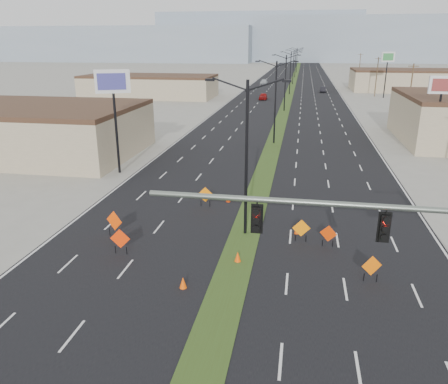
% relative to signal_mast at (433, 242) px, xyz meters
% --- Properties ---
extents(ground, '(600.00, 600.00, 0.00)m').
position_rel_signal_mast_xyz_m(ground, '(-8.56, -2.00, -4.79)').
color(ground, gray).
rests_on(ground, ground).
extents(road_surface, '(25.00, 400.00, 0.02)m').
position_rel_signal_mast_xyz_m(road_surface, '(-8.56, 98.00, -4.79)').
color(road_surface, black).
rests_on(road_surface, ground).
extents(median_strip, '(2.00, 400.00, 0.04)m').
position_rel_signal_mast_xyz_m(median_strip, '(-8.56, 98.00, -4.79)').
color(median_strip, '#344418').
rests_on(median_strip, ground).
extents(building_sw_far, '(30.00, 14.00, 4.50)m').
position_rel_signal_mast_xyz_m(building_sw_far, '(-40.56, 83.00, -2.54)').
color(building_sw_far, tan).
rests_on(building_sw_far, ground).
extents(building_se_far, '(44.00, 16.00, 5.00)m').
position_rel_signal_mast_xyz_m(building_se_far, '(29.44, 108.00, -2.29)').
color(building_se_far, tan).
rests_on(building_se_far, ground).
extents(mesa_west, '(180.00, 50.00, 22.00)m').
position_rel_signal_mast_xyz_m(mesa_west, '(-128.56, 278.00, 6.21)').
color(mesa_west, '#8493A4').
rests_on(mesa_west, ground).
extents(mesa_center, '(220.00, 50.00, 28.00)m').
position_rel_signal_mast_xyz_m(mesa_center, '(31.44, 298.00, 9.21)').
color(mesa_center, '#8493A4').
rests_on(mesa_center, ground).
extents(mesa_backdrop, '(140.00, 50.00, 32.00)m').
position_rel_signal_mast_xyz_m(mesa_backdrop, '(-38.56, 318.00, 11.21)').
color(mesa_backdrop, '#8493A4').
rests_on(mesa_backdrop, ground).
extents(signal_mast, '(16.30, 0.60, 8.00)m').
position_rel_signal_mast_xyz_m(signal_mast, '(0.00, 0.00, 0.00)').
color(signal_mast, slate).
rests_on(signal_mast, ground).
extents(streetlight_0, '(5.15, 0.24, 10.02)m').
position_rel_signal_mast_xyz_m(streetlight_0, '(-8.56, 10.00, 0.63)').
color(streetlight_0, black).
rests_on(streetlight_0, ground).
extents(streetlight_1, '(5.15, 0.24, 10.02)m').
position_rel_signal_mast_xyz_m(streetlight_1, '(-8.56, 38.00, 0.63)').
color(streetlight_1, black).
rests_on(streetlight_1, ground).
extents(streetlight_2, '(5.15, 0.24, 10.02)m').
position_rel_signal_mast_xyz_m(streetlight_2, '(-8.56, 66.00, 0.63)').
color(streetlight_2, black).
rests_on(streetlight_2, ground).
extents(streetlight_3, '(5.15, 0.24, 10.02)m').
position_rel_signal_mast_xyz_m(streetlight_3, '(-8.56, 94.00, 0.63)').
color(streetlight_3, black).
rests_on(streetlight_3, ground).
extents(streetlight_4, '(5.15, 0.24, 10.02)m').
position_rel_signal_mast_xyz_m(streetlight_4, '(-8.56, 122.00, 0.63)').
color(streetlight_4, black).
rests_on(streetlight_4, ground).
extents(streetlight_5, '(5.15, 0.24, 10.02)m').
position_rel_signal_mast_xyz_m(streetlight_5, '(-8.56, 150.00, 0.63)').
color(streetlight_5, black).
rests_on(streetlight_5, ground).
extents(streetlight_6, '(5.15, 0.24, 10.02)m').
position_rel_signal_mast_xyz_m(streetlight_6, '(-8.56, 178.00, 0.63)').
color(streetlight_6, black).
rests_on(streetlight_6, ground).
extents(utility_pole_1, '(1.60, 0.20, 9.00)m').
position_rel_signal_mast_xyz_m(utility_pole_1, '(11.44, 58.00, -0.12)').
color(utility_pole_1, '#4C3823').
rests_on(utility_pole_1, ground).
extents(utility_pole_2, '(1.60, 0.20, 9.00)m').
position_rel_signal_mast_xyz_m(utility_pole_2, '(11.44, 93.00, -0.12)').
color(utility_pole_2, '#4C3823').
rests_on(utility_pole_2, ground).
extents(utility_pole_3, '(1.60, 0.20, 9.00)m').
position_rel_signal_mast_xyz_m(utility_pole_3, '(11.44, 128.00, -0.12)').
color(utility_pole_3, '#4C3823').
rests_on(utility_pole_3, ground).
extents(car_left, '(1.74, 4.22, 1.43)m').
position_rel_signal_mast_xyz_m(car_left, '(-13.96, 82.40, -4.08)').
color(car_left, maroon).
rests_on(car_left, ground).
extents(car_mid, '(1.72, 4.20, 1.36)m').
position_rel_signal_mast_xyz_m(car_mid, '(-0.23, 100.43, -4.11)').
color(car_mid, black).
rests_on(car_mid, ground).
extents(car_far, '(1.95, 4.73, 1.37)m').
position_rel_signal_mast_xyz_m(car_far, '(-17.25, 120.56, -4.11)').
color(car_far, '#B5BBC0').
rests_on(car_far, ground).
extents(construction_sign_0, '(1.25, 0.51, 1.76)m').
position_rel_signal_mast_xyz_m(construction_sign_0, '(-16.91, 8.09, -3.75)').
color(construction_sign_0, '#FF4705').
rests_on(construction_sign_0, ground).
extents(construction_sign_1, '(1.22, 0.11, 1.63)m').
position_rel_signal_mast_xyz_m(construction_sign_1, '(-15.53, 5.74, -3.83)').
color(construction_sign_1, '#FF3405').
rests_on(construction_sign_1, ground).
extents(construction_sign_2, '(1.18, 0.30, 1.59)m').
position_rel_signal_mast_xyz_m(construction_sign_2, '(-12.25, 14.48, -3.86)').
color(construction_sign_2, orange).
rests_on(construction_sign_2, ground).
extents(construction_sign_3, '(1.04, 0.30, 1.42)m').
position_rel_signal_mast_xyz_m(construction_sign_3, '(-3.23, 8.97, -3.96)').
color(construction_sign_3, red).
rests_on(construction_sign_3, ground).
extents(construction_sign_4, '(1.14, 0.17, 1.52)m').
position_rel_signal_mast_xyz_m(construction_sign_4, '(-4.90, 9.37, -3.90)').
color(construction_sign_4, orange).
rests_on(construction_sign_4, ground).
extents(construction_sign_5, '(1.08, 0.42, 1.51)m').
position_rel_signal_mast_xyz_m(construction_sign_5, '(-1.19, 5.03, -3.91)').
color(construction_sign_5, '#FF6805').
rests_on(construction_sign_5, ground).
extents(cone_0, '(0.41, 0.41, 0.64)m').
position_rel_signal_mast_xyz_m(cone_0, '(-10.84, 2.66, -4.47)').
color(cone_0, '#FF5305').
rests_on(cone_0, ground).
extents(cone_1, '(0.52, 0.52, 0.66)m').
position_rel_signal_mast_xyz_m(cone_1, '(-8.47, 5.97, -4.46)').
color(cone_1, '#FD4F05').
rests_on(cone_1, ground).
extents(cone_2, '(0.41, 0.41, 0.55)m').
position_rel_signal_mast_xyz_m(cone_2, '(-5.18, 10.56, -4.52)').
color(cone_2, '#D54004').
rests_on(cone_2, ground).
extents(cone_3, '(0.43, 0.43, 0.57)m').
position_rel_signal_mast_xyz_m(cone_3, '(-10.68, 15.81, -4.51)').
color(cone_3, '#FF3905').
rests_on(cone_3, ground).
extents(pole_sign_west, '(3.05, 1.62, 9.77)m').
position_rel_signal_mast_xyz_m(pole_sign_west, '(-22.56, 22.19, 3.20)').
color(pole_sign_west, black).
rests_on(pole_sign_west, ground).
extents(pole_sign_east_near, '(2.84, 0.40, 8.72)m').
position_rel_signal_mast_xyz_m(pole_sign_east_near, '(9.49, 34.94, 2.28)').
color(pole_sign_east_near, black).
rests_on(pole_sign_east_near, ground).
extents(pole_sign_east_far, '(3.16, 1.69, 10.14)m').
position_rel_signal_mast_xyz_m(pole_sign_east_far, '(13.08, 90.63, 3.53)').
color(pole_sign_east_far, black).
rests_on(pole_sign_east_far, ground).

